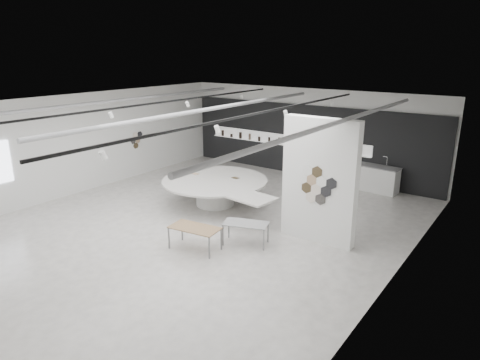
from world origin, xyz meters
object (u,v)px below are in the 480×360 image
Objects in this scene: partition_column at (319,181)px; kitchen_counter at (375,178)px; sample_table_wood at (195,229)px; sample_table_stone at (246,225)px; display_island at (216,189)px.

kitchen_counter is at bearing 91.81° from partition_column.
sample_table_wood is at bearing -134.07° from partition_column.
display_island is at bearing 143.37° from sample_table_stone.
sample_table_stone is at bearing -96.76° from kitchen_counter.
display_island is at bearing 119.36° from sample_table_wood.
sample_table_wood is (1.75, -3.11, -0.01)m from display_island.
kitchen_counter is at bearing 74.10° from sample_table_wood.
kitchen_counter reaches higher than sample_table_wood.
display_island is 2.71× the size of kitchen_counter.
sample_table_stone is (0.95, 1.10, -0.02)m from sample_table_wood.
display_island is 3.57m from sample_table_wood.
sample_table_wood is at bearing -101.73° from kitchen_counter.
sample_table_wood is 8.39m from kitchen_counter.
sample_table_wood is 0.80× the size of kitchen_counter.
partition_column is 1.96× the size of kitchen_counter.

